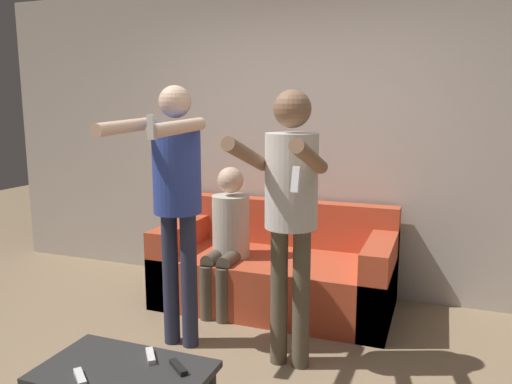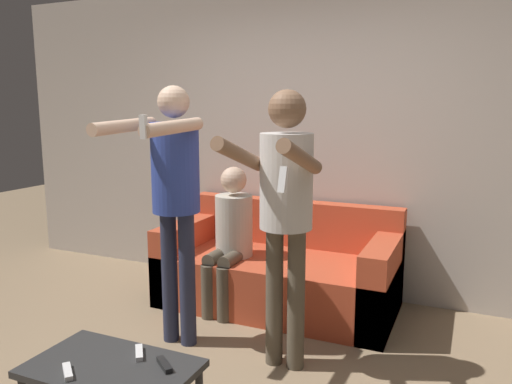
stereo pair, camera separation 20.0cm
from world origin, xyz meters
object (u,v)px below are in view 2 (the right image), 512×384
remote_near (68,372)px  remote_far (139,353)px  couch (279,272)px  person_standing_right (285,198)px  remote_mid (164,365)px  person_standing_left (174,185)px  coffee_table (112,373)px  person_seated (231,232)px

remote_near → remote_far: 0.35m
couch → person_standing_right: person_standing_right is taller
remote_mid → person_standing_left: bearing=119.3°
coffee_table → remote_mid: (0.25, 0.09, 0.05)m
couch → person_seated: size_ratio=1.63×
person_standing_right → coffee_table: person_standing_right is taller
person_standing_right → remote_near: size_ratio=12.61×
person_standing_left → remote_mid: 1.24m
coffee_table → remote_far: size_ratio=5.94×
remote_mid → person_standing_right: bearing=71.2°
person_standing_left → remote_far: person_standing_left is taller
coffee_table → remote_near: 0.21m
person_seated → coffee_table: size_ratio=1.39×
remote_near → person_standing_left: bearing=95.3°
person_standing_left → person_standing_right: size_ratio=1.02×
couch → coffee_table: (-0.15, -1.90, 0.05)m
person_standing_left → person_seated: bearing=85.5°
couch → person_standing_left: size_ratio=1.07×
coffee_table → couch: bearing=85.3°
person_standing_left → person_standing_right: 0.79m
coffee_table → remote_mid: bearing=20.6°
couch → remote_mid: bearing=-87.0°
person_standing_left → remote_near: size_ratio=12.86×
remote_mid → remote_far: same height
person_standing_left → person_standing_right: (0.79, 0.00, -0.03)m
remote_near → remote_mid: bearing=32.3°
couch → coffee_table: couch is taller
person_seated → remote_mid: bearing=-74.7°
couch → remote_near: couch is taller
remote_far → coffee_table: bearing=-114.1°
coffee_table → person_seated: bearing=96.2°
person_standing_right → remote_near: (-0.68, -1.12, -0.71)m
couch → person_standing_right: 1.30m
remote_near → remote_mid: same height
remote_near → remote_mid: (0.39, 0.24, 0.00)m
coffee_table → person_standing_left: bearing=103.9°
couch → remote_far: bearing=-93.0°
couch → remote_far: couch is taller
person_seated → remote_far: size_ratio=8.26×
person_seated → remote_far: 1.57m
person_seated → remote_mid: 1.66m
couch → person_standing_right: size_ratio=1.09×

